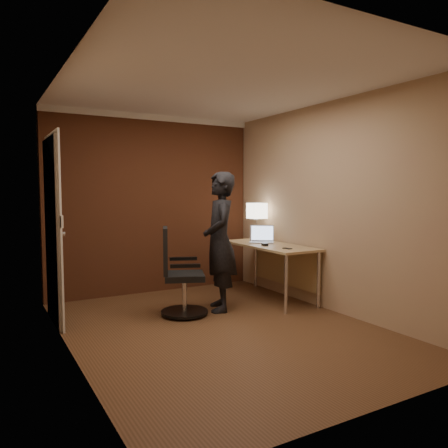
# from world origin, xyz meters

# --- Properties ---
(room) EXTENTS (4.00, 4.00, 4.00)m
(room) POSITION_xyz_m (-0.27, 1.54, 1.37)
(room) COLOR brown
(room) RESTS_ON ground
(desk) EXTENTS (0.60, 1.50, 0.73)m
(desk) POSITION_xyz_m (1.25, 0.79, 0.60)
(desk) COLOR tan
(desk) RESTS_ON ground
(desk_lamp) EXTENTS (0.22, 0.22, 0.54)m
(desk_lamp) POSITION_xyz_m (1.30, 1.27, 1.15)
(desk_lamp) COLOR silver
(desk_lamp) RESTS_ON desk
(laptop) EXTENTS (0.42, 0.40, 0.23)m
(laptop) POSITION_xyz_m (1.23, 1.04, 0.79)
(laptop) COLOR silver
(laptop) RESTS_ON desk
(mouse) EXTENTS (0.08, 0.11, 0.03)m
(mouse) POSITION_xyz_m (1.05, 0.71, 0.75)
(mouse) COLOR black
(mouse) RESTS_ON desk
(phone) EXTENTS (0.08, 0.12, 0.01)m
(phone) POSITION_xyz_m (1.12, 0.33, 0.73)
(phone) COLOR black
(phone) RESTS_ON desk
(office_chair) EXTENTS (0.59, 0.64, 1.00)m
(office_chair) POSITION_xyz_m (-0.19, 0.66, 0.44)
(office_chair) COLOR black
(office_chair) RESTS_ON ground
(person) EXTENTS (0.60, 0.71, 1.67)m
(person) POSITION_xyz_m (0.34, 0.64, 0.83)
(person) COLOR black
(person) RESTS_ON ground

